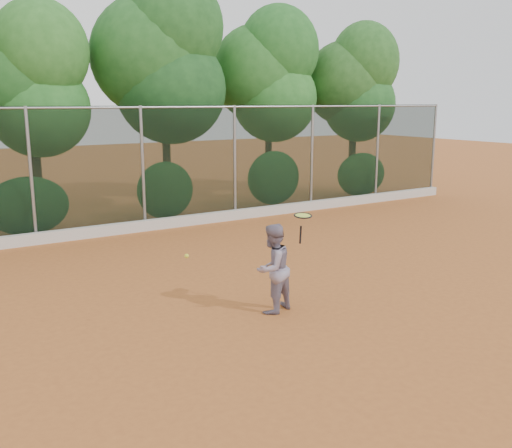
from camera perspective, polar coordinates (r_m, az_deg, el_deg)
ground at (r=10.75m, az=2.86°, el=-7.48°), size 80.00×80.00×0.00m
concrete_curb at (r=16.55m, az=-10.80°, el=-0.12°), size 24.00×0.20×0.30m
tennis_player at (r=9.89m, az=1.67°, el=-4.46°), size 0.91×0.81×1.57m
chainlink_fence at (r=16.45m, az=-11.27°, el=5.82°), size 24.09×0.09×3.50m
foliage_backdrop at (r=18.06m, az=-15.62°, el=14.25°), size 23.70×3.63×7.55m
tennis_racket at (r=9.79m, az=4.69°, el=0.62°), size 0.40×0.40×0.54m
tennis_ball_in_flight at (r=8.64m, az=-6.95°, el=-3.19°), size 0.07×0.07×0.07m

